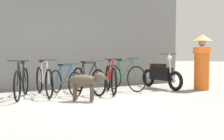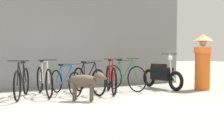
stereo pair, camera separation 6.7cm
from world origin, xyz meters
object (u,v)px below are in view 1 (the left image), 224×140
bicycle_3 (88,80)px  bicycle_4 (111,79)px  bicycle_5 (124,77)px  person_in_robes (202,60)px  bicycle_1 (44,81)px  bicycle_2 (65,82)px  motorcycle (161,75)px  bicycle_0 (22,82)px  stray_dog (87,81)px

bicycle_3 → bicycle_4: bicycle_4 is taller
bicycle_5 → person_in_robes: size_ratio=0.99×
bicycle_1 → bicycle_2: size_ratio=1.15×
motorcycle → bicycle_0: bearing=-94.1°
bicycle_3 → bicycle_2: bearing=-105.0°
bicycle_4 → motorcycle: motorcycle is taller
bicycle_1 → bicycle_3: (1.10, -0.18, -0.02)m
bicycle_0 → motorcycle: bearing=107.0°
bicycle_0 → person_in_robes: size_ratio=1.03×
stray_dog → person_in_robes: 3.72m
bicycle_0 → motorcycle: size_ratio=0.92×
bicycle_3 → bicycle_5: (1.17, 0.18, 0.03)m
bicycle_3 → motorcycle: motorcycle is taller
bicycle_4 → bicycle_5: size_ratio=1.03×
stray_dog → bicycle_5: bearing=68.8°
bicycle_4 → bicycle_5: bicycle_5 is taller
bicycle_2 → person_in_robes: size_ratio=0.96×
bicycle_0 → bicycle_3: 1.65m
stray_dog → motorcycle: bearing=52.8°
bicycle_2 → stray_dog: (0.21, -1.10, 0.11)m
bicycle_4 → person_in_robes: (2.66, -0.56, 0.50)m
bicycle_0 → bicycle_5: bearing=109.6°
bicycle_2 → bicycle_4: size_ratio=0.94×
bicycle_3 → person_in_robes: size_ratio=1.05×
stray_dog → bicycle_2: bearing=131.3°
bicycle_1 → bicycle_4: 1.75m
bicycle_1 → bicycle_2: bearing=72.0°
bicycle_1 → motorcycle: motorcycle is taller
bicycle_4 → motorcycle: (1.74, 0.16, 0.04)m
person_in_robes → stray_dog: bearing=-22.5°
bicycle_2 → person_in_robes: person_in_robes is taller
bicycle_1 → stray_dog: 1.43m
bicycle_0 → person_in_robes: person_in_robes is taller
bicycle_3 → person_in_robes: bearing=68.2°
bicycle_2 → bicycle_5: size_ratio=0.96×
bicycle_0 → stray_dog: (1.27, -1.03, 0.08)m
bicycle_3 → motorcycle: size_ratio=0.95×
bicycle_1 → bicycle_2: 0.52m
motorcycle → bicycle_4: bearing=-90.3°
bicycle_2 → bicycle_1: bearing=-120.5°
bicycle_1 → person_in_robes: (4.39, -0.81, 0.51)m
bicycle_3 → bicycle_0: bearing=-100.0°
bicycle_2 → bicycle_4: (1.23, -0.12, 0.04)m
bicycle_1 → bicycle_5: size_ratio=1.11×
bicycle_0 → bicycle_2: 1.05m
person_in_robes → motorcycle: bearing=-67.2°
bicycle_5 → motorcycle: motorcycle is taller
motorcycle → stray_dog: motorcycle is taller
bicycle_0 → bicycle_2: bicycle_0 is taller
motorcycle → person_in_robes: bearing=46.1°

